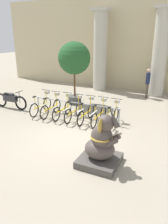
{
  "coord_description": "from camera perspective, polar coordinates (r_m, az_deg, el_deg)",
  "views": [
    {
      "loc": [
        3.51,
        -6.35,
        3.69
      ],
      "look_at": [
        0.33,
        0.38,
        1.0
      ],
      "focal_mm": 35.0,
      "sensor_mm": 36.0,
      "label": 1
    }
  ],
  "objects": [
    {
      "name": "ground_plane",
      "position": [
        8.14,
        -3.25,
        -7.12
      ],
      "size": [
        60.0,
        60.0,
        0.0
      ],
      "primitive_type": "plane",
      "color": "#9E937F"
    },
    {
      "name": "building_facade",
      "position": [
        15.37,
        12.62,
        16.86
      ],
      "size": [
        20.0,
        0.2,
        6.0
      ],
      "color": "#C6B78E",
      "rests_on": "ground_plane"
    },
    {
      "name": "column_left",
      "position": [
        15.0,
        4.27,
        15.75
      ],
      "size": [
        1.11,
        1.11,
        5.16
      ],
      "color": "#BCB7A8",
      "rests_on": "ground_plane"
    },
    {
      "name": "column_right",
      "position": [
        14.09,
        19.27,
        14.47
      ],
      "size": [
        1.11,
        1.11,
        5.16
      ],
      "color": "#BCB7A8",
      "rests_on": "ground_plane"
    },
    {
      "name": "bike_rack",
      "position": [
        9.87,
        -2.3,
        1.71
      ],
      "size": [
        4.21,
        0.05,
        0.77
      ],
      "color": "gray",
      "rests_on": "ground_plane"
    },
    {
      "name": "bicycle_0",
      "position": [
        10.77,
        -11.11,
        1.75
      ],
      "size": [
        0.48,
        1.73,
        1.08
      ],
      "color": "black",
      "rests_on": "ground_plane"
    },
    {
      "name": "bicycle_1",
      "position": [
        10.41,
        -8.56,
        1.26
      ],
      "size": [
        0.48,
        1.73,
        1.08
      ],
      "color": "black",
      "rests_on": "ground_plane"
    },
    {
      "name": "bicycle_2",
      "position": [
        10.14,
        -5.55,
        0.89
      ],
      "size": [
        0.48,
        1.73,
        1.08
      ],
      "color": "black",
      "rests_on": "ground_plane"
    },
    {
      "name": "bicycle_3",
      "position": [
        9.84,
        -2.61,
        0.36
      ],
      "size": [
        0.48,
        1.73,
        1.08
      ],
      "color": "black",
      "rests_on": "ground_plane"
    },
    {
      "name": "bicycle_4",
      "position": [
        9.6,
        0.61,
        -0.13
      ],
      "size": [
        0.48,
        1.73,
        1.08
      ],
      "color": "black",
      "rests_on": "ground_plane"
    },
    {
      "name": "bicycle_5",
      "position": [
        9.39,
        4.0,
        -0.63
      ],
      "size": [
        0.48,
        1.73,
        1.08
      ],
      "color": "black",
      "rests_on": "ground_plane"
    },
    {
      "name": "bicycle_6",
      "position": [
        9.2,
        7.46,
        -1.22
      ],
      "size": [
        0.48,
        1.73,
        1.08
      ],
      "color": "black",
      "rests_on": "ground_plane"
    },
    {
      "name": "elephant_statue",
      "position": [
        6.44,
        4.49,
        -8.68
      ],
      "size": [
        1.16,
        1.16,
        1.85
      ],
      "color": "#4C4742",
      "rests_on": "ground_plane"
    },
    {
      "name": "motorcycle",
      "position": [
        11.88,
        -18.63,
        3.11
      ],
      "size": [
        2.07,
        0.55,
        0.96
      ],
      "color": "black",
      "rests_on": "ground_plane"
    },
    {
      "name": "person_pedestrian",
      "position": [
        13.56,
        16.35,
        7.91
      ],
      "size": [
        0.23,
        0.47,
        1.76
      ],
      "color": "brown",
      "rests_on": "ground_plane"
    },
    {
      "name": "potted_tree",
      "position": [
        11.69,
        -2.56,
        13.39
      ],
      "size": [
        1.69,
        1.69,
        3.32
      ],
      "color": "#4C4C4C",
      "rests_on": "ground_plane"
    }
  ]
}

